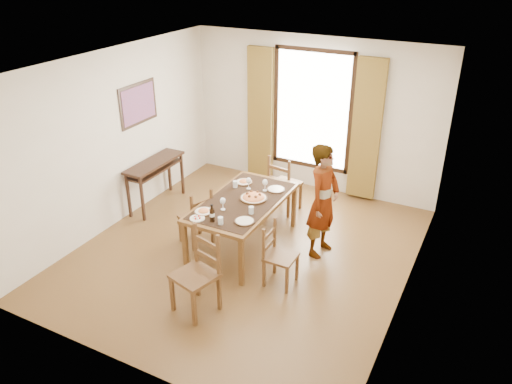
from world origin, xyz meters
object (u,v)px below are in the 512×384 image
at_px(console_table, 155,168).
at_px(man, 323,201).
at_px(pasta_platter, 254,196).
at_px(dining_table, 243,204).

xyz_separation_m(console_table, man, (2.99, -0.11, 0.14)).
bearing_deg(console_table, man, -2.05).
height_order(console_table, man, man).
height_order(man, pasta_platter, man).
xyz_separation_m(dining_table, pasta_platter, (0.12, 0.10, 0.11)).
relative_size(console_table, man, 0.72).
xyz_separation_m(console_table, pasta_platter, (2.04, -0.37, 0.12)).
relative_size(console_table, dining_table, 0.66).
distance_m(console_table, dining_table, 1.98).
distance_m(dining_table, pasta_platter, 0.19).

